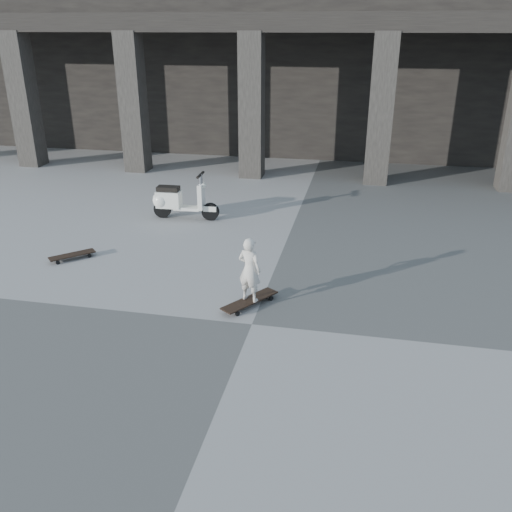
% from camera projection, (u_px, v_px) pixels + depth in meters
% --- Properties ---
extents(ground, '(90.00, 90.00, 0.00)m').
position_uv_depth(ground, '(252.00, 324.00, 8.08)').
color(ground, '#52524F').
rests_on(ground, ground).
extents(colonnade, '(28.00, 8.82, 6.00)m').
position_uv_depth(colonnade, '(331.00, 59.00, 19.31)').
color(colonnade, black).
rests_on(colonnade, ground).
extents(longboard, '(0.79, 1.01, 0.11)m').
position_uv_depth(longboard, '(250.00, 301.00, 8.59)').
color(longboard, black).
rests_on(longboard, ground).
extents(skateboard_spare, '(0.76, 0.75, 0.10)m').
position_uv_depth(skateboard_spare, '(72.00, 255.00, 10.31)').
color(skateboard_spare, black).
rests_on(skateboard_spare, ground).
extents(child, '(0.44, 0.36, 1.05)m').
position_uv_depth(child, '(250.00, 270.00, 8.37)').
color(child, silver).
rests_on(child, longboard).
extents(scooter, '(1.55, 0.50, 1.08)m').
position_uv_depth(scooter, '(174.00, 200.00, 12.39)').
color(scooter, black).
rests_on(scooter, ground).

